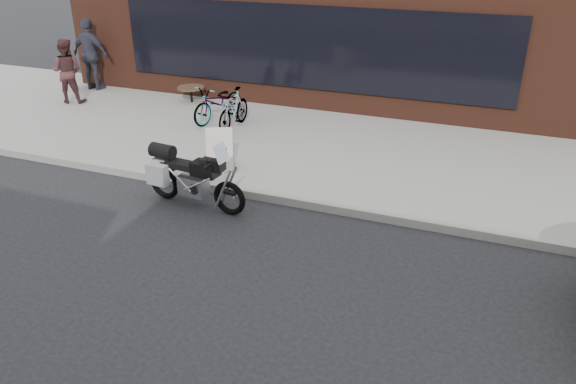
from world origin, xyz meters
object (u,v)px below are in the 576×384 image
bicycle_rear (234,110)px  motorcycle (188,177)px  cafe_table (191,88)px  cafe_patron_left (67,71)px  sandwich_sign (220,148)px  cafe_patron_right (91,54)px  bicycle_front (218,103)px

bicycle_rear → motorcycle: bearing=-77.2°
bicycle_rear → cafe_table: bearing=141.8°
motorcycle → cafe_patron_left: size_ratio=1.19×
sandwich_sign → cafe_patron_right: 7.11m
bicycle_rear → cafe_patron_right: bearing=161.4°
motorcycle → bicycle_rear: bearing=109.8°
cafe_table → bicycle_rear: bearing=-37.1°
bicycle_front → bicycle_rear: 0.74m
motorcycle → cafe_patron_right: 8.00m
bicycle_front → sandwich_sign: 2.91m
sandwich_sign → cafe_table: sandwich_sign is taller
sandwich_sign → cafe_table: bearing=102.2°
motorcycle → bicycle_front: size_ratio=1.17×
motorcycle → bicycle_rear: size_ratio=1.29×
bicycle_front → cafe_table: bicycle_front is taller
bicycle_rear → cafe_patron_left: cafe_patron_left is taller
cafe_patron_left → bicycle_rear: bearing=157.8°
cafe_patron_left → cafe_patron_right: 1.30m
cafe_patron_left → cafe_patron_right: cafe_patron_right is taller
bicycle_rear → bicycle_front: bearing=144.5°
bicycle_front → sandwich_sign: size_ratio=2.06×
motorcycle → sandwich_sign: motorcycle is taller
bicycle_front → cafe_patron_right: size_ratio=0.85×
cafe_table → cafe_patron_left: cafe_patron_left is taller
motorcycle → bicycle_front: (-1.48, 3.93, 0.05)m
cafe_patron_left → cafe_patron_right: (-0.23, 1.27, 0.16)m
bicycle_front → bicycle_rear: bicycle_rear is taller
motorcycle → bicycle_front: motorcycle is taller
motorcycle → sandwich_sign: size_ratio=2.42×
motorcycle → cafe_table: motorcycle is taller
bicycle_rear → cafe_patron_left: size_ratio=0.92×
bicycle_front → sandwich_sign: bearing=-48.3°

